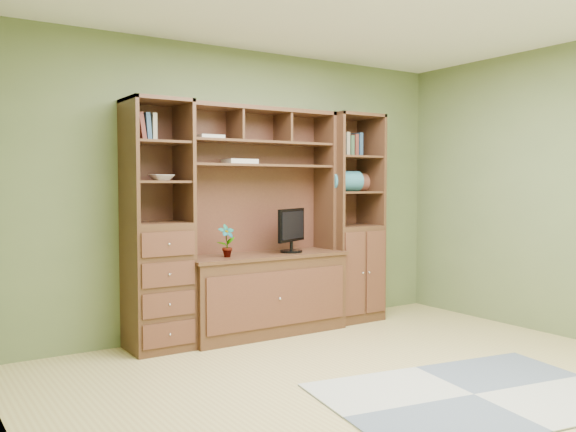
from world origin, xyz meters
TOP-DOWN VIEW (x-y plane):
  - room at (0.00, 0.00)m, footprint 4.60×4.10m
  - center_hutch at (0.08, 1.73)m, footprint 1.54×0.53m
  - left_tower at (-0.92, 1.77)m, footprint 0.50×0.45m
  - right_tower at (1.10, 1.77)m, footprint 0.55×0.45m
  - rug at (0.36, -0.41)m, footprint 2.10×1.57m
  - monitor at (0.34, 1.70)m, footprint 0.50×0.39m
  - orchid at (-0.33, 1.70)m, footprint 0.15×0.10m
  - magazines at (-0.13, 1.82)m, footprint 0.28×0.20m
  - bowl at (-0.88, 1.77)m, footprint 0.20×0.20m
  - blanket_teal at (0.97, 1.73)m, footprint 0.34×0.20m
  - blanket_red at (1.22, 1.85)m, footprint 0.33×0.18m

SIDE VIEW (x-z plane):
  - rug at x=0.36m, z-range 0.00..0.01m
  - orchid at x=-0.33m, z-range 0.73..1.02m
  - monitor at x=0.34m, z-range 0.73..1.29m
  - center_hutch at x=0.08m, z-range 0.00..2.05m
  - left_tower at x=-0.92m, z-range 0.00..2.05m
  - right_tower at x=1.10m, z-range 0.00..2.05m
  - room at x=0.00m, z-range -0.02..2.62m
  - blanket_red at x=1.22m, z-range 1.29..1.47m
  - blanket_teal at x=0.97m, z-range 1.29..1.49m
  - bowl at x=-0.88m, z-range 1.39..1.44m
  - magazines at x=-0.13m, z-range 1.54..1.58m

